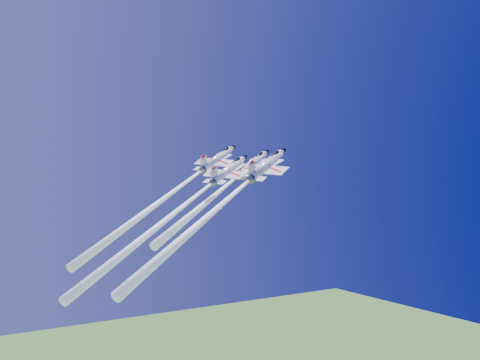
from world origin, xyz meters
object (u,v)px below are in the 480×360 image
jet_right (224,203)px  jet_slot (179,209)px  jet_lead (223,188)px  jet_left (173,192)px

jet_right → jet_slot: bearing=-137.3°
jet_lead → jet_left: size_ratio=0.87×
jet_left → jet_slot: (-3.94, -11.02, -2.76)m
jet_lead → jet_slot: (-14.74, -10.21, -3.41)m
jet_lead → jet_right: size_ratio=0.83×
jet_right → jet_left: bearing=166.9°
jet_left → jet_slot: bearing=-46.5°
jet_left → jet_slot: size_ratio=1.01×
jet_left → jet_right: bearing=-13.1°
jet_lead → jet_right: 15.12m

